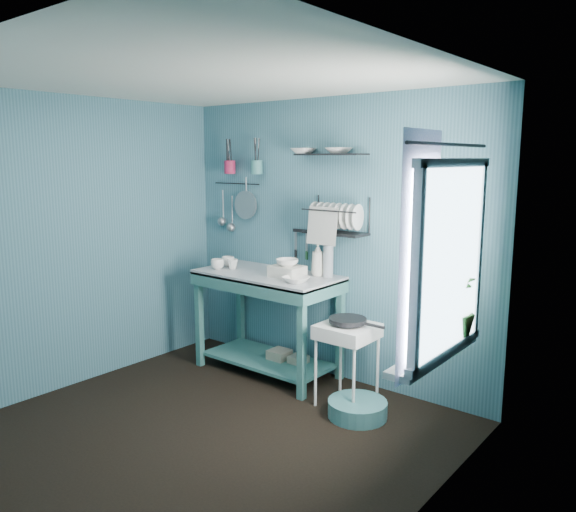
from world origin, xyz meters
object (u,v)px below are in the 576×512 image
Objects in this scene: storage_tin_large at (279,361)px; storage_tin_small at (298,366)px; work_counter at (268,323)px; floor_basin at (357,409)px; mug_left at (217,264)px; colander at (246,205)px; wash_tub at (287,271)px; mug_mid at (233,264)px; utensil_cup_teal at (257,167)px; hotplate_stand at (347,365)px; mug_right at (228,262)px; utensil_cup_magenta at (230,167)px; soap_bottle at (318,259)px; frying_pan at (348,320)px; water_bottle at (328,261)px; potted_plant at (455,306)px; dish_rack at (336,216)px.

storage_tin_large is 1.10× the size of storage_tin_small.
floor_basin is (1.15, -0.27, -0.41)m from work_counter.
colander reaches higher than mug_left.
wash_tub is 0.61× the size of floor_basin.
wash_tub is (0.73, 0.14, 0.00)m from mug_left.
utensil_cup_teal reaches higher than mug_mid.
work_counter is at bearing 161.62° from hotplate_stand.
mug_right is 0.95m from utensil_cup_magenta.
soap_bottle is 2.30× the size of utensil_cup_magenta.
hotplate_stand is at bearing -11.90° from storage_tin_large.
frying_pan is 2.31× the size of utensil_cup_teal.
water_bottle reaches higher than floor_basin.
hotplate_stand reaches higher than storage_tin_large.
potted_plant is at bearing -16.66° from work_counter.
water_bottle is at bearing 142.27° from floor_basin.
dish_rack is (0.99, 0.26, 0.50)m from mug_mid.
utensil_cup_magenta is 1.96m from storage_tin_large.
mug_mid is at bearing -162.00° from soap_bottle.
utensil_cup_magenta is at bearing 178.49° from water_bottle.
colander is 1.27× the size of storage_tin_large.
colander is at bearing 9.47° from utensil_cup_magenta.
work_counter is 2.42× the size of dish_rack.
wash_tub is 1.32m from floor_basin.
mug_left reaches higher than mug_mid.
mug_right is at bearing 178.47° from wash_tub.
potted_plant reaches higher than soap_bottle.
mug_left is 0.44× the size of wash_tub.
wash_tub is 0.90m from storage_tin_small.
storage_tin_small is at bearing -157.26° from dish_rack.
dish_rack is (0.09, -0.02, 0.41)m from water_bottle.
colander is at bearing 166.21° from storage_tin_small.
storage_tin_small is (0.82, -0.20, -1.42)m from colander.
colander is at bearing 112.85° from mug_mid.
potted_plant is (0.99, -0.31, 0.35)m from frying_pan.
frying_pan is 0.55× the size of dish_rack.
mug_left is 0.44× the size of water_bottle.
work_counter is 1.60m from utensil_cup_magenta.
work_counter is 2.97× the size of potted_plant.
utensil_cup_magenta reaches higher than hotplate_stand.
dish_rack is 1.23× the size of potted_plant.
floor_basin is at bearing -19.20° from utensil_cup_teal.
potted_plant is (0.99, -0.31, 0.72)m from hotplate_stand.
work_counter is 2.08m from potted_plant.
storage_tin_small is (0.30, 0.08, -0.37)m from work_counter.
soap_bottle is 1.01m from storage_tin_small.
hotplate_stand is (1.34, -0.07, -0.65)m from mug_mid.
mug_left is at bearing -160.59° from dish_rack.
water_bottle is 1.40× the size of storage_tin_small.
soap_bottle is 1.07× the size of water_bottle.
wash_tub is at bearing 160.50° from hotplate_stand.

